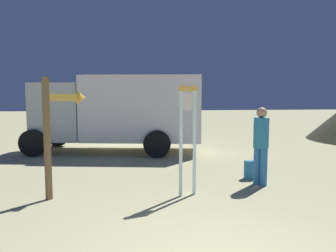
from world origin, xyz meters
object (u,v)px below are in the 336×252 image
object	(u,v)px
box_truck_near	(121,110)
standing_clock	(188,131)
arrow_sign	(61,120)
backpack	(250,170)
person_near_clock	(261,142)

from	to	relation	value
box_truck_near	standing_clock	bearing A→B (deg)	-75.04
arrow_sign	backpack	xyz separation A→B (m)	(4.32, 0.87, -1.34)
arrow_sign	backpack	size ratio (longest dim) A/B	5.36
standing_clock	box_truck_near	xyz separation A→B (m)	(-1.46, 5.46, 0.20)
person_near_clock	backpack	size ratio (longest dim) A/B	3.97
person_near_clock	backpack	xyz separation A→B (m)	(-0.02, 0.57, -0.78)
backpack	box_truck_near	world-z (taller)	box_truck_near
standing_clock	box_truck_near	distance (m)	5.66
arrow_sign	box_truck_near	size ratio (longest dim) A/B	0.38
backpack	box_truck_near	xyz separation A→B (m)	(-3.24, 4.34, 1.30)
standing_clock	arrow_sign	xyz separation A→B (m)	(-2.54, 0.26, 0.23)
standing_clock	person_near_clock	bearing A→B (deg)	17.37
arrow_sign	box_truck_near	distance (m)	5.31
arrow_sign	backpack	bearing A→B (deg)	11.36
backpack	person_near_clock	bearing A→B (deg)	-88.37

